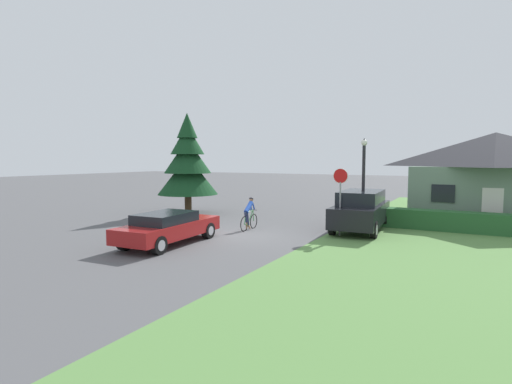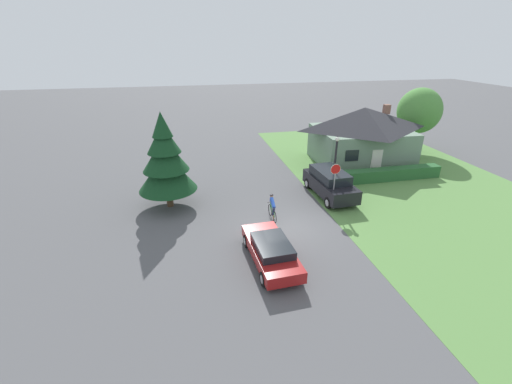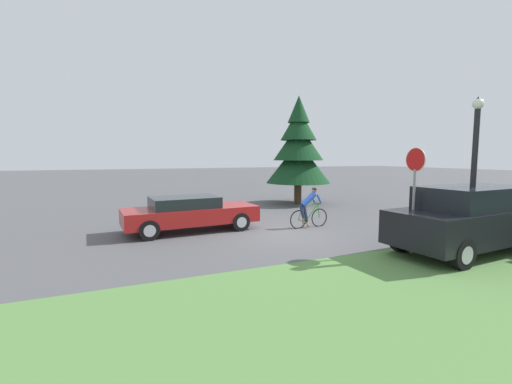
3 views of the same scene
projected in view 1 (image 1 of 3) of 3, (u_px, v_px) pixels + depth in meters
The scene contains 9 objects.
ground_plane at pixel (240, 235), 17.75m from camera, with size 140.00×140.00×0.00m, color #515154.
cottage_house at pixel (494, 175), 21.64m from camera, with size 8.67×6.83×4.89m.
hedge_row at pixel (474, 223), 18.26m from camera, with size 10.53×0.90×0.94m, color #285B2D.
sedan_left_lane at pixel (168, 227), 15.85m from camera, with size 2.08×4.87×1.28m.
cyclist at pixel (249, 214), 19.07m from camera, with size 0.44×1.69×1.56m.
parked_suv_right at pixel (361, 210), 18.88m from camera, with size 2.26×5.07×1.88m.
stop_sign at pixel (340, 189), 17.55m from camera, with size 0.66×0.07×2.98m.
street_lamp at pixel (363, 177), 18.52m from camera, with size 0.29×0.29×4.34m.
conifer_tall_near at pixel (188, 163), 24.55m from camera, with size 3.70×3.70×6.20m.
Camera 1 is at (9.05, -15.03, 3.38)m, focal length 28.00 mm.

